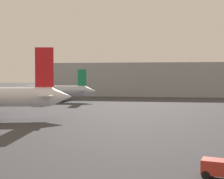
# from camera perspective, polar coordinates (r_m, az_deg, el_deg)

# --- Properties ---
(airplane_far_left) EXTENTS (23.09, 20.22, 8.80)m
(airplane_far_left) POSITION_cam_1_polar(r_m,az_deg,el_deg) (91.23, -9.61, -0.21)
(airplane_far_left) COLOR #B2BCCC
(airplane_far_left) RESTS_ON ground_plane
(baggage_cart) EXTENTS (2.66, 1.92, 1.30)m
(baggage_cart) POSITION_cam_1_polar(r_m,az_deg,el_deg) (24.68, 18.01, -12.67)
(baggage_cart) COLOR red
(baggage_cart) RESTS_ON ground_plane
(terminal_building) EXTENTS (90.81, 19.81, 11.51)m
(terminal_building) POSITION_cam_1_polar(r_m,az_deg,el_deg) (120.53, 9.93, 1.71)
(terminal_building) COLOR #999EA3
(terminal_building) RESTS_ON ground_plane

